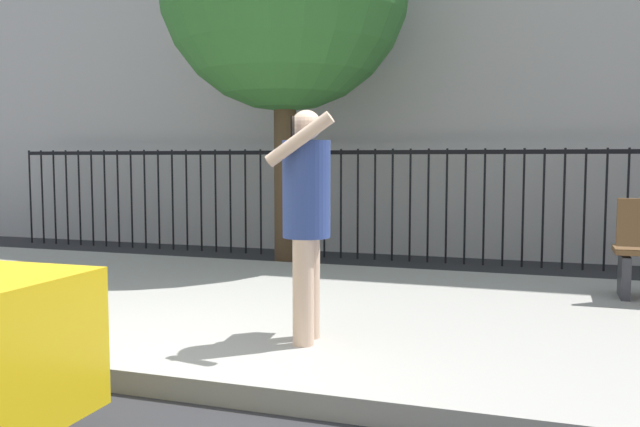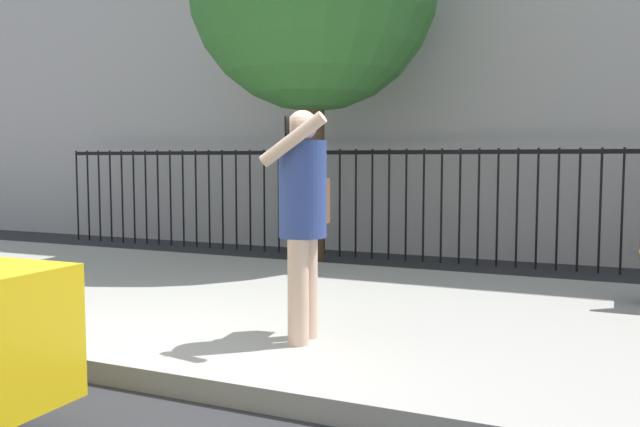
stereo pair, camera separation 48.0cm
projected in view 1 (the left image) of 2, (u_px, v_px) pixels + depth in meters
ground_plane at (123, 394)px, 4.15m from camera, size 60.00×60.00×0.00m
sidewalk at (264, 308)px, 6.22m from camera, size 28.00×4.40×0.15m
iron_fence at (366, 189)px, 9.64m from camera, size 12.03×0.04×1.60m
pedestrian_on_phone at (307, 208)px, 4.77m from camera, size 0.49×0.68×1.65m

